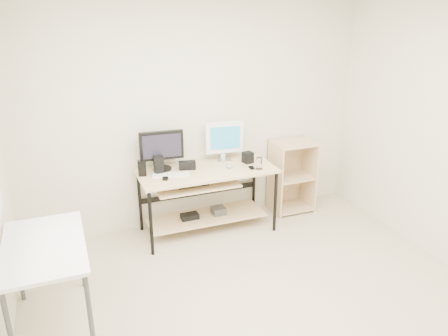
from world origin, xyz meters
TOP-DOWN VIEW (x-y plane):
  - room at (-0.14, 0.04)m, footprint 4.01×4.01m
  - desk at (-0.03, 1.66)m, footprint 1.50×0.65m
  - side_table at (-1.68, 0.60)m, footprint 0.60×1.00m
  - shelf_unit at (1.15, 1.82)m, footprint 0.50×0.40m
  - black_monitor at (-0.45, 1.83)m, footprint 0.48×0.20m
  - white_imac at (0.28, 1.86)m, footprint 0.43×0.14m
  - keyboard at (-0.41, 1.63)m, footprint 0.41×0.19m
  - mouse at (0.25, 1.63)m, footprint 0.08×0.11m
  - center_speaker at (-0.20, 1.74)m, footprint 0.20×0.12m
  - speaker_left at (-0.52, 1.73)m, footprint 0.10×0.10m
  - speaker_right at (0.51, 1.69)m, footprint 0.12×0.12m
  - audio_controller at (-0.70, 1.73)m, footprint 0.09×0.06m
  - volume_puck at (-0.50, 1.53)m, footprint 0.08×0.08m
  - smartphone at (0.47, 1.52)m, footprint 0.07×0.11m
  - coaster at (0.54, 1.46)m, footprint 0.08×0.08m
  - drinking_glass at (0.54, 1.46)m, footprint 0.07×0.07m

SIDE VIEW (x-z plane):
  - shelf_unit at x=1.15m, z-range 0.00..0.90m
  - desk at x=-0.03m, z-range 0.16..0.91m
  - side_table at x=-1.68m, z-range 0.30..1.05m
  - coaster at x=0.54m, z-range 0.75..0.76m
  - smartphone at x=0.47m, z-range 0.75..0.76m
  - keyboard at x=-0.41m, z-range 0.75..0.76m
  - volume_puck at x=-0.50m, z-range 0.75..0.78m
  - mouse at x=0.25m, z-range 0.75..0.79m
  - center_speaker at x=-0.20m, z-range 0.75..0.84m
  - speaker_right at x=0.51m, z-range 0.75..0.87m
  - drinking_glass at x=0.54m, z-range 0.76..0.89m
  - audio_controller at x=-0.70m, z-range 0.75..0.92m
  - speaker_left at x=-0.52m, z-range 0.75..0.95m
  - black_monitor at x=-0.45m, z-range 0.78..1.22m
  - white_imac at x=0.28m, z-range 0.79..1.25m
  - room at x=-0.14m, z-range 0.01..2.63m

